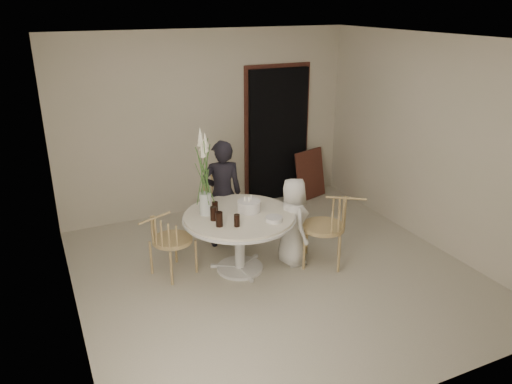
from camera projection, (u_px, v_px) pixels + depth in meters
name	position (u px, v px, depth m)	size (l,w,h in m)	color
ground	(275.00, 272.00, 6.01)	(4.50, 4.50, 0.00)	beige
room_shell	(277.00, 143.00, 5.42)	(4.50, 4.50, 4.50)	white
doorway	(278.00, 135.00, 7.93)	(1.00, 0.10, 2.10)	black
door_trim	(277.00, 131.00, 7.94)	(1.12, 0.03, 2.22)	#5E2C20
table	(239.00, 223.00, 5.86)	(1.33, 1.33, 0.73)	silver
picture_frame	(310.00, 174.00, 8.16)	(0.60, 0.04, 0.80)	#5E2C20
chair_far	(216.00, 196.00, 6.96)	(0.47, 0.51, 0.79)	tan
chair_right	(334.00, 220.00, 6.02)	(0.68, 0.67, 0.90)	tan
chair_left	(164.00, 236.00, 5.73)	(0.59, 0.57, 0.82)	tan
girl	(222.00, 194.00, 6.45)	(0.53, 0.34, 1.44)	black
boy	(293.00, 222.00, 6.05)	(0.54, 0.35, 1.11)	silver
birthday_cake	(249.00, 206.00, 5.89)	(0.27, 0.27, 0.18)	white
cola_tumbler_a	(219.00, 219.00, 5.49)	(0.08, 0.08, 0.17)	black
cola_tumbler_b	(237.00, 220.00, 5.49)	(0.07, 0.07, 0.14)	black
cola_tumbler_c	(213.00, 214.00, 5.64)	(0.08, 0.08, 0.16)	black
cola_tumbler_d	(215.00, 208.00, 5.81)	(0.07, 0.07, 0.15)	black
plate_stack	(274.00, 219.00, 5.64)	(0.20, 0.20, 0.05)	white
flower_vase	(204.00, 174.00, 5.65)	(0.14, 0.14, 1.04)	silver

